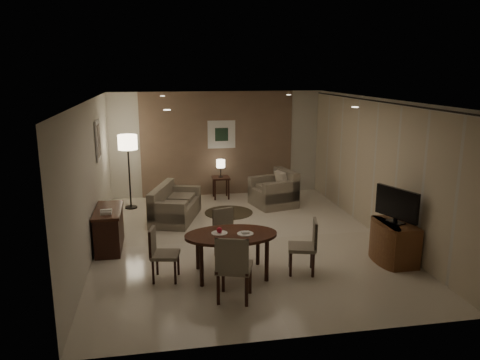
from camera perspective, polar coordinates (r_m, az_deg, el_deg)
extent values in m
cube|color=beige|center=(9.20, 0.22, -7.27)|extent=(5.50, 7.00, 0.00)
cube|color=white|center=(8.63, 0.24, 9.76)|extent=(5.50, 7.00, 0.00)
cube|color=#7D634E|center=(12.22, -2.75, 4.42)|extent=(5.50, 0.00, 2.70)
cube|color=beige|center=(8.76, -17.75, 0.24)|extent=(0.00, 7.00, 2.70)
cube|color=beige|center=(9.69, 16.44, 1.55)|extent=(0.00, 7.00, 2.70)
cube|color=#7D634E|center=(12.21, -2.74, 4.41)|extent=(3.96, 0.03, 2.70)
cylinder|color=black|center=(9.49, 16.57, 9.18)|extent=(0.03, 6.80, 0.03)
cube|color=silver|center=(12.16, -2.27, 5.57)|extent=(0.72, 0.03, 0.72)
cube|color=#1A3020|center=(12.14, -2.26, 5.56)|extent=(0.34, 0.01, 0.34)
cube|color=silver|center=(9.84, -16.92, 4.64)|extent=(0.03, 0.60, 0.80)
cube|color=gray|center=(9.84, -16.83, 4.65)|extent=(0.01, 0.46, 0.64)
cylinder|color=white|center=(6.70, -8.89, 8.44)|extent=(0.10, 0.10, 0.01)
cylinder|color=white|center=(7.32, 13.84, 8.62)|extent=(0.10, 0.10, 0.01)
cylinder|color=white|center=(10.29, -9.44, 10.07)|extent=(0.10, 0.10, 0.01)
cylinder|color=white|center=(10.71, 5.96, 10.30)|extent=(0.10, 0.10, 0.01)
cylinder|color=white|center=(7.48, -2.53, -6.49)|extent=(0.26, 0.26, 0.02)
cylinder|color=white|center=(7.45, 0.65, -6.57)|extent=(0.26, 0.26, 0.02)
sphere|color=red|center=(7.46, -2.53, -6.11)|extent=(0.09, 0.09, 0.09)
cube|color=white|center=(7.44, 0.65, -6.40)|extent=(0.12, 0.08, 0.03)
cylinder|color=#423625|center=(10.87, -1.38, -3.98)|extent=(1.11, 1.11, 0.01)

